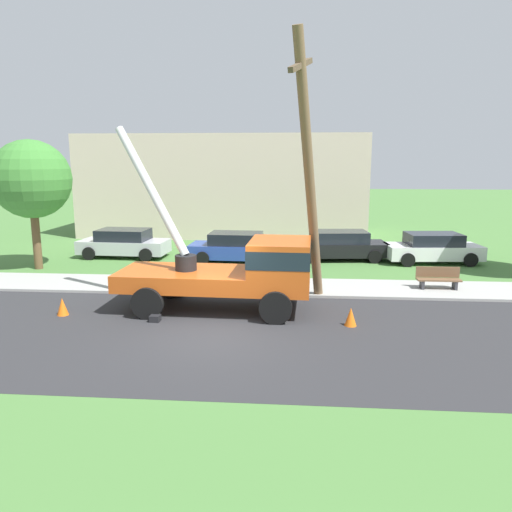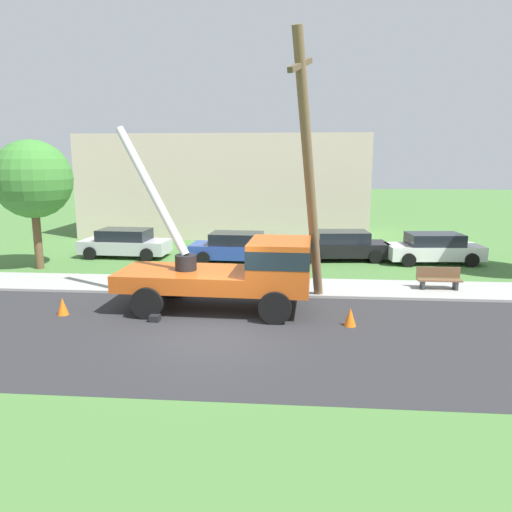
{
  "view_description": "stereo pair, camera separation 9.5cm",
  "coord_description": "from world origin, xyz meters",
  "px_view_note": "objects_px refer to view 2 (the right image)",
  "views": [
    {
      "loc": [
        2.25,
        -13.11,
        4.85
      ],
      "look_at": [
        0.92,
        3.63,
        1.56
      ],
      "focal_mm": 34.56,
      "sensor_mm": 36.0,
      "label": 1
    },
    {
      "loc": [
        2.35,
        -13.1,
        4.85
      ],
      "look_at": [
        0.92,
        3.63,
        1.56
      ],
      "focal_mm": 34.56,
      "sensor_mm": 36.0,
      "label": 2
    }
  ],
  "objects_px": {
    "utility_truck": "(240,268)",
    "parked_sedan_blue": "(237,247)",
    "park_bench": "(439,279)",
    "parked_sedan_black": "(342,246)",
    "leaning_utility_pole": "(309,173)",
    "traffic_cone_behind": "(63,306)",
    "traffic_cone_ahead": "(350,317)",
    "roadside_tree_far": "(33,180)",
    "parked_sedan_silver": "(125,243)",
    "parked_sedan_white": "(434,248)"
  },
  "relations": [
    {
      "from": "parked_sedan_silver",
      "to": "parked_sedan_white",
      "type": "relative_size",
      "value": 0.99
    },
    {
      "from": "parked_sedan_white",
      "to": "roadside_tree_far",
      "type": "xyz_separation_m",
      "value": [
        -18.12,
        -2.78,
        3.28
      ]
    },
    {
      "from": "park_bench",
      "to": "roadside_tree_far",
      "type": "relative_size",
      "value": 0.28
    },
    {
      "from": "utility_truck",
      "to": "traffic_cone_ahead",
      "type": "relative_size",
      "value": 12.06
    },
    {
      "from": "parked_sedan_black",
      "to": "traffic_cone_behind",
      "type": "bearing_deg",
      "value": -134.83
    },
    {
      "from": "traffic_cone_ahead",
      "to": "leaning_utility_pole",
      "type": "bearing_deg",
      "value": 123.52
    },
    {
      "from": "traffic_cone_behind",
      "to": "parked_sedan_silver",
      "type": "distance_m",
      "value": 9.55
    },
    {
      "from": "utility_truck",
      "to": "traffic_cone_ahead",
      "type": "xyz_separation_m",
      "value": [
        3.44,
        -1.29,
        -1.13
      ]
    },
    {
      "from": "parked_sedan_black",
      "to": "roadside_tree_far",
      "type": "xyz_separation_m",
      "value": [
        -13.83,
        -3.17,
        3.28
      ]
    },
    {
      "from": "traffic_cone_ahead",
      "to": "parked_sedan_blue",
      "type": "xyz_separation_m",
      "value": [
        -4.5,
        9.01,
        0.43
      ]
    },
    {
      "from": "traffic_cone_ahead",
      "to": "roadside_tree_far",
      "type": "xyz_separation_m",
      "value": [
        -13.24,
        6.79,
        3.71
      ]
    },
    {
      "from": "parked_sedan_black",
      "to": "parked_sedan_white",
      "type": "distance_m",
      "value": 4.31
    },
    {
      "from": "parked_sedan_black",
      "to": "parked_sedan_blue",
      "type": "bearing_deg",
      "value": -169.42
    },
    {
      "from": "leaning_utility_pole",
      "to": "parked_sedan_silver",
      "type": "bearing_deg",
      "value": 138.99
    },
    {
      "from": "parked_sedan_silver",
      "to": "roadside_tree_far",
      "type": "bearing_deg",
      "value": -134.78
    },
    {
      "from": "leaning_utility_pole",
      "to": "parked_sedan_white",
      "type": "relative_size",
      "value": 1.91
    },
    {
      "from": "traffic_cone_behind",
      "to": "parked_sedan_white",
      "type": "bearing_deg",
      "value": 33.71
    },
    {
      "from": "roadside_tree_far",
      "to": "parked_sedan_black",
      "type": "bearing_deg",
      "value": 12.91
    },
    {
      "from": "parked_sedan_blue",
      "to": "roadside_tree_far",
      "type": "distance_m",
      "value": 9.59
    },
    {
      "from": "parked_sedan_black",
      "to": "utility_truck",
      "type": "bearing_deg",
      "value": -114.95
    },
    {
      "from": "utility_truck",
      "to": "roadside_tree_far",
      "type": "distance_m",
      "value": 11.53
    },
    {
      "from": "utility_truck",
      "to": "traffic_cone_behind",
      "type": "bearing_deg",
      "value": -169.97
    },
    {
      "from": "traffic_cone_ahead",
      "to": "parked_sedan_silver",
      "type": "bearing_deg",
      "value": 136.52
    },
    {
      "from": "traffic_cone_ahead",
      "to": "park_bench",
      "type": "relative_size",
      "value": 0.35
    },
    {
      "from": "traffic_cone_behind",
      "to": "parked_sedan_blue",
      "type": "distance_m",
      "value": 9.8
    },
    {
      "from": "parked_sedan_white",
      "to": "park_bench",
      "type": "xyz_separation_m",
      "value": [
        -1.19,
        -5.3,
        -0.25
      ]
    },
    {
      "from": "traffic_cone_behind",
      "to": "parked_sedan_white",
      "type": "xyz_separation_m",
      "value": [
        13.88,
        9.26,
        0.43
      ]
    },
    {
      "from": "park_bench",
      "to": "traffic_cone_behind",
      "type": "bearing_deg",
      "value": -162.66
    },
    {
      "from": "leaning_utility_pole",
      "to": "parked_sedan_silver",
      "type": "distance_m",
      "value": 12.53
    },
    {
      "from": "parked_sedan_silver",
      "to": "park_bench",
      "type": "bearing_deg",
      "value": -21.41
    },
    {
      "from": "parked_sedan_blue",
      "to": "park_bench",
      "type": "height_order",
      "value": "parked_sedan_blue"
    },
    {
      "from": "leaning_utility_pole",
      "to": "traffic_cone_behind",
      "type": "xyz_separation_m",
      "value": [
        -7.73,
        -1.6,
        -4.16
      ]
    },
    {
      "from": "parked_sedan_white",
      "to": "park_bench",
      "type": "distance_m",
      "value": 5.44
    },
    {
      "from": "parked_sedan_blue",
      "to": "park_bench",
      "type": "bearing_deg",
      "value": -30.01
    },
    {
      "from": "parked_sedan_black",
      "to": "parked_sedan_white",
      "type": "height_order",
      "value": "same"
    },
    {
      "from": "leaning_utility_pole",
      "to": "roadside_tree_far",
      "type": "distance_m",
      "value": 12.93
    },
    {
      "from": "utility_truck",
      "to": "traffic_cone_behind",
      "type": "relative_size",
      "value": 12.06
    },
    {
      "from": "leaning_utility_pole",
      "to": "roadside_tree_far",
      "type": "height_order",
      "value": "leaning_utility_pole"
    },
    {
      "from": "roadside_tree_far",
      "to": "traffic_cone_ahead",
      "type": "bearing_deg",
      "value": -27.17
    },
    {
      "from": "parked_sedan_silver",
      "to": "parked_sedan_blue",
      "type": "height_order",
      "value": "same"
    },
    {
      "from": "roadside_tree_far",
      "to": "traffic_cone_behind",
      "type": "bearing_deg",
      "value": -56.81
    },
    {
      "from": "traffic_cone_ahead",
      "to": "parked_sedan_white",
      "type": "xyz_separation_m",
      "value": [
        4.89,
        9.57,
        0.43
      ]
    },
    {
      "from": "utility_truck",
      "to": "parked_sedan_black",
      "type": "xyz_separation_m",
      "value": [
        4.03,
        8.67,
        -0.7
      ]
    },
    {
      "from": "traffic_cone_ahead",
      "to": "parked_sedan_blue",
      "type": "height_order",
      "value": "parked_sedan_blue"
    },
    {
      "from": "traffic_cone_ahead",
      "to": "traffic_cone_behind",
      "type": "height_order",
      "value": "same"
    },
    {
      "from": "traffic_cone_behind",
      "to": "parked_sedan_black",
      "type": "relative_size",
      "value": 0.12
    },
    {
      "from": "utility_truck",
      "to": "parked_sedan_blue",
      "type": "bearing_deg",
      "value": 97.83
    },
    {
      "from": "parked_sedan_blue",
      "to": "parked_sedan_white",
      "type": "bearing_deg",
      "value": 3.44
    },
    {
      "from": "parked_sedan_black",
      "to": "roadside_tree_far",
      "type": "height_order",
      "value": "roadside_tree_far"
    },
    {
      "from": "utility_truck",
      "to": "parked_sedan_black",
      "type": "distance_m",
      "value": 9.58
    }
  ]
}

